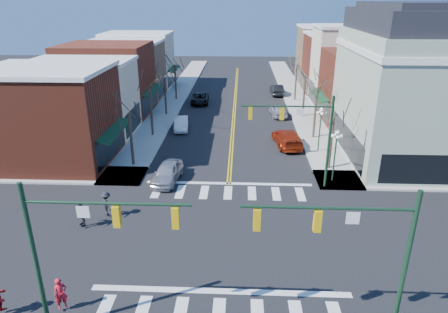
# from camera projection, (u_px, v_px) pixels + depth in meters

# --- Properties ---
(ground) EXTENTS (160.00, 160.00, 0.00)m
(ground) POSITION_uv_depth(u_px,v_px,m) (224.00, 239.00, 24.20)
(ground) COLOR black
(ground) RESTS_ON ground
(sidewalk_left) EXTENTS (3.50, 70.00, 0.15)m
(sidewalk_left) POSITION_uv_depth(u_px,v_px,m) (152.00, 132.00, 43.07)
(sidewalk_left) COLOR #9E9B93
(sidewalk_left) RESTS_ON ground
(sidewalk_right) EXTENTS (3.50, 70.00, 0.15)m
(sidewalk_right) POSITION_uv_depth(u_px,v_px,m) (315.00, 135.00, 42.35)
(sidewalk_right) COLOR #9E9B93
(sidewalk_right) RESTS_ON ground
(bldg_left_brick_a) EXTENTS (10.00, 8.50, 8.00)m
(bldg_left_brick_a) POSITION_uv_depth(u_px,v_px,m) (50.00, 118.00, 34.24)
(bldg_left_brick_a) COLOR maroon
(bldg_left_brick_a) RESTS_ON ground
(bldg_left_stucco_a) EXTENTS (10.00, 7.00, 7.50)m
(bldg_left_stucco_a) POSITION_uv_depth(u_px,v_px,m) (84.00, 99.00, 41.52)
(bldg_left_stucco_a) COLOR beige
(bldg_left_stucco_a) RESTS_ON ground
(bldg_left_brick_b) EXTENTS (10.00, 9.00, 8.50)m
(bldg_left_brick_b) POSITION_uv_depth(u_px,v_px,m) (108.00, 80.00, 48.75)
(bldg_left_brick_b) COLOR maroon
(bldg_left_brick_b) RESTS_ON ground
(bldg_left_tan) EXTENTS (10.00, 7.50, 7.80)m
(bldg_left_tan) POSITION_uv_depth(u_px,v_px,m) (126.00, 71.00, 56.53)
(bldg_left_tan) COLOR #8C704D
(bldg_left_tan) RESTS_ON ground
(bldg_left_stucco_b) EXTENTS (10.00, 8.00, 8.20)m
(bldg_left_stucco_b) POSITION_uv_depth(u_px,v_px,m) (139.00, 61.00, 63.64)
(bldg_left_stucco_b) COLOR beige
(bldg_left_stucco_b) RESTS_ON ground
(bldg_right_brick_a) EXTENTS (10.00, 8.50, 8.00)m
(bldg_right_brick_a) POSITION_uv_depth(u_px,v_px,m) (368.00, 87.00, 45.94)
(bldg_right_brick_a) COLOR maroon
(bldg_right_brick_a) RESTS_ON ground
(bldg_right_stucco) EXTENTS (10.00, 7.00, 10.00)m
(bldg_right_stucco) POSITION_uv_depth(u_px,v_px,m) (352.00, 67.00, 52.76)
(bldg_right_stucco) COLOR beige
(bldg_right_stucco) RESTS_ON ground
(bldg_right_brick_b) EXTENTS (10.00, 8.00, 8.50)m
(bldg_right_brick_b) POSITION_uv_depth(u_px,v_px,m) (339.00, 64.00, 59.99)
(bldg_right_brick_b) COLOR maroon
(bldg_right_brick_b) RESTS_ON ground
(bldg_right_tan) EXTENTS (10.00, 8.00, 9.00)m
(bldg_right_tan) POSITION_uv_depth(u_px,v_px,m) (329.00, 55.00, 67.31)
(bldg_right_tan) COLOR #8C704D
(bldg_right_tan) RESTS_ON ground
(victorian_corner) EXTENTS (12.25, 14.25, 13.30)m
(victorian_corner) POSITION_uv_depth(u_px,v_px,m) (422.00, 84.00, 34.48)
(victorian_corner) COLOR #98A690
(victorian_corner) RESTS_ON ground
(traffic_mast_near_left) EXTENTS (6.60, 0.28, 7.20)m
(traffic_mast_near_left) POSITION_uv_depth(u_px,v_px,m) (77.00, 240.00, 15.81)
(traffic_mast_near_left) COLOR #14331E
(traffic_mast_near_left) RESTS_ON ground
(traffic_mast_near_right) EXTENTS (6.60, 0.28, 7.20)m
(traffic_mast_near_right) POSITION_uv_depth(u_px,v_px,m) (360.00, 247.00, 15.35)
(traffic_mast_near_right) COLOR #14331E
(traffic_mast_near_right) RESTS_ON ground
(traffic_mast_far_right) EXTENTS (6.60, 0.28, 7.20)m
(traffic_mast_far_right) POSITION_uv_depth(u_px,v_px,m) (305.00, 129.00, 29.08)
(traffic_mast_far_right) COLOR #14331E
(traffic_mast_far_right) RESTS_ON ground
(lamppost_corner) EXTENTS (0.36, 0.36, 4.33)m
(lamppost_corner) POSITION_uv_depth(u_px,v_px,m) (336.00, 147.00, 30.64)
(lamppost_corner) COLOR #14331E
(lamppost_corner) RESTS_ON ground
(lamppost_midblock) EXTENTS (0.36, 0.36, 4.33)m
(lamppost_midblock) POSITION_uv_depth(u_px,v_px,m) (320.00, 122.00, 36.66)
(lamppost_midblock) COLOR #14331E
(lamppost_midblock) RESTS_ON ground
(tree_left_a) EXTENTS (0.24, 0.24, 4.76)m
(tree_left_a) POSITION_uv_depth(u_px,v_px,m) (131.00, 140.00, 33.85)
(tree_left_a) COLOR #382B21
(tree_left_a) RESTS_ON ground
(tree_left_b) EXTENTS (0.24, 0.24, 5.04)m
(tree_left_b) POSITION_uv_depth(u_px,v_px,m) (151.00, 113.00, 41.22)
(tree_left_b) COLOR #382B21
(tree_left_b) RESTS_ON ground
(tree_left_c) EXTENTS (0.24, 0.24, 4.55)m
(tree_left_c) POSITION_uv_depth(u_px,v_px,m) (165.00, 97.00, 48.73)
(tree_left_c) COLOR #382B21
(tree_left_c) RESTS_ON ground
(tree_left_d) EXTENTS (0.24, 0.24, 4.90)m
(tree_left_d) POSITION_uv_depth(u_px,v_px,m) (176.00, 83.00, 56.08)
(tree_left_d) COLOR #382B21
(tree_left_d) RESTS_ON ground
(tree_right_a) EXTENTS (0.24, 0.24, 4.62)m
(tree_right_a) POSITION_uv_depth(u_px,v_px,m) (331.00, 144.00, 33.19)
(tree_right_a) COLOR #382B21
(tree_right_a) RESTS_ON ground
(tree_right_b) EXTENTS (0.24, 0.24, 5.18)m
(tree_right_b) POSITION_uv_depth(u_px,v_px,m) (315.00, 114.00, 40.50)
(tree_right_b) COLOR #382B21
(tree_right_b) RESTS_ON ground
(tree_right_c) EXTENTS (0.24, 0.24, 4.83)m
(tree_right_c) POSITION_uv_depth(u_px,v_px,m) (304.00, 97.00, 47.98)
(tree_right_c) COLOR #382B21
(tree_right_c) RESTS_ON ground
(tree_right_d) EXTENTS (0.24, 0.24, 4.97)m
(tree_right_d) POSITION_uv_depth(u_px,v_px,m) (296.00, 83.00, 55.37)
(tree_right_d) COLOR #382B21
(tree_right_d) RESTS_ON ground
(car_left_near) EXTENTS (2.31, 4.63, 1.51)m
(car_left_near) POSITION_uv_depth(u_px,v_px,m) (167.00, 173.00, 31.53)
(car_left_near) COLOR #B6B5BA
(car_left_near) RESTS_ON ground
(car_left_mid) EXTENTS (1.92, 4.31, 1.37)m
(car_left_mid) POSITION_uv_depth(u_px,v_px,m) (181.00, 124.00, 43.94)
(car_left_mid) COLOR white
(car_left_mid) RESTS_ON ground
(car_left_far) EXTENTS (2.49, 5.02, 1.37)m
(car_left_far) POSITION_uv_depth(u_px,v_px,m) (200.00, 99.00, 54.75)
(car_left_far) COLOR black
(car_left_far) RESTS_ON ground
(car_right_near) EXTENTS (2.95, 5.81, 1.62)m
(car_right_near) POSITION_uv_depth(u_px,v_px,m) (287.00, 138.00, 39.12)
(car_right_near) COLOR maroon
(car_right_near) RESTS_ON ground
(car_right_mid) EXTENTS (2.11, 4.38, 1.44)m
(car_right_mid) POSITION_uv_depth(u_px,v_px,m) (278.00, 111.00, 48.82)
(car_right_mid) COLOR silver
(car_right_mid) RESTS_ON ground
(car_right_far) EXTENTS (1.86, 4.78, 1.55)m
(car_right_far) POSITION_uv_depth(u_px,v_px,m) (277.00, 90.00, 59.52)
(car_right_far) COLOR black
(car_right_far) RESTS_ON ground
(pedestrian_red_a) EXTENTS (0.70, 0.66, 1.61)m
(pedestrian_red_a) POSITION_uv_depth(u_px,v_px,m) (61.00, 294.00, 18.39)
(pedestrian_red_a) COLOR red
(pedestrian_red_a) RESTS_ON sidewalk_left
(pedestrian_dark_a) EXTENTS (0.98, 1.04, 1.73)m
(pedestrian_dark_a) POSITION_uv_depth(u_px,v_px,m) (82.00, 213.00, 25.12)
(pedestrian_dark_a) COLOR black
(pedestrian_dark_a) RESTS_ON sidewalk_left
(pedestrian_dark_b) EXTENTS (1.15, 1.24, 1.68)m
(pedestrian_dark_b) POSITION_uv_depth(u_px,v_px,m) (107.00, 204.00, 26.32)
(pedestrian_dark_b) COLOR black
(pedestrian_dark_b) RESTS_ON sidewalk_left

